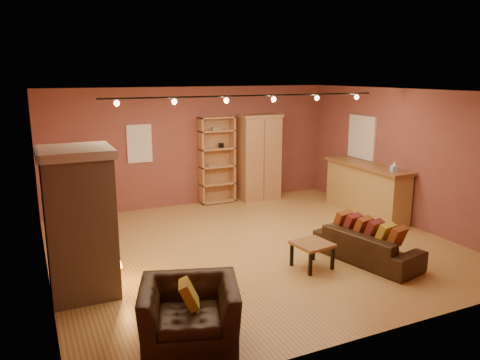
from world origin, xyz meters
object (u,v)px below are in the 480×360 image
fireplace (80,222)px  armoire (259,157)px  bookcase (216,159)px  armchair (189,304)px  bar_counter (366,189)px  coffee_table (312,246)px  loveseat (367,240)px

fireplace → armoire: bearing=37.6°
bookcase → armchair: bearing=-115.0°
bookcase → armoire: 1.10m
fireplace → bar_counter: 6.42m
bar_counter → armchair: bar_counter is taller
armoire → bar_counter: armoire is taller
bookcase → coffee_table: 4.42m
bookcase → loveseat: bearing=-78.8°
bar_counter → loveseat: bearing=-129.0°
bar_counter → loveseat: (-1.78, -2.20, -0.20)m
bookcase → coffee_table: (-0.09, -4.36, -0.71)m
fireplace → armoire: 5.87m
bookcase → armchair: 6.21m
loveseat → armchair: 3.67m
armoire → loveseat: (-0.20, -4.36, -0.69)m
fireplace → armoire: (4.65, 3.58, 0.01)m
bar_counter → coffee_table: bearing=-143.6°
bookcase → loveseat: size_ratio=1.11×
armoire → armchair: bearing=-124.2°
fireplace → armchair: 2.17m
bar_counter → coffee_table: bar_counter is taller
bar_counter → armchair: size_ratio=1.83×
fireplace → loveseat: bearing=-10.0°
coffee_table → armoire: bearing=74.3°
coffee_table → loveseat: bearing=-9.1°
armoire → bar_counter: 2.73m
fireplace → bookcase: 5.16m
fireplace → armoire: size_ratio=1.00×
fireplace → armchair: fireplace is taller
coffee_table → armchair: bearing=-153.8°
fireplace → coffee_table: size_ratio=3.38×
armoire → armchair: (-3.70, -5.45, -0.57)m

